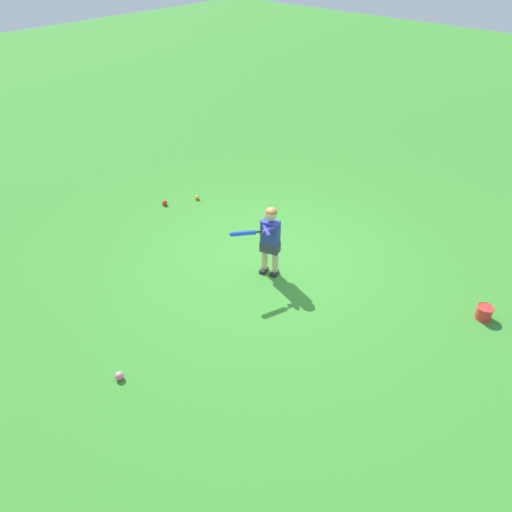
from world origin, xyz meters
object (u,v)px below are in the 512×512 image
play_ball_by_bucket (119,376)px  play_ball_center_lawn (197,197)px  toy_bucket (484,312)px  child_batter (269,236)px  play_ball_near_batter (165,203)px

play_ball_by_bucket → play_ball_center_lawn: (2.50, -3.45, -0.01)m
play_ball_by_bucket → toy_bucket: bearing=-125.2°
child_batter → play_ball_by_bucket: child_batter is taller
play_ball_by_bucket → play_ball_near_batter: 4.02m
child_batter → play_ball_center_lawn: size_ratio=13.26×
play_ball_center_lawn → play_ball_near_batter: bearing=62.5°
play_ball_near_batter → play_ball_by_bucket: bearing=133.6°
play_ball_center_lawn → play_ball_by_bucket: bearing=125.9°
play_ball_near_batter → toy_bucket: (-5.45, -0.88, 0.05)m
play_ball_near_batter → toy_bucket: bearing=-170.8°
child_batter → play_ball_by_bucket: bearing=91.1°
child_batter → toy_bucket: child_batter is taller
child_batter → play_ball_by_bucket: size_ratio=10.82×
child_batter → play_ball_center_lawn: 2.65m
child_batter → play_ball_center_lawn: (2.45, -0.81, -0.61)m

